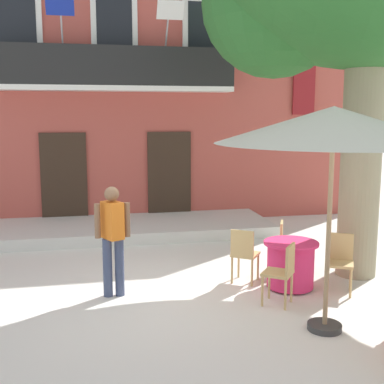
# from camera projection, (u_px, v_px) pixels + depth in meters

# --- Properties ---
(ground_plane) EXTENTS (120.00, 120.00, 0.00)m
(ground_plane) POSITION_uv_depth(u_px,v_px,m) (159.00, 291.00, 7.84)
(ground_plane) COLOR silver
(building_facade) EXTENTS (13.00, 5.09, 7.50)m
(building_facade) POSITION_uv_depth(u_px,v_px,m) (111.00, 78.00, 13.94)
(building_facade) COLOR #B24C42
(building_facade) RESTS_ON ground
(entrance_step_platform) EXTENTS (6.89, 2.23, 0.25)m
(entrance_step_platform) POSITION_uv_depth(u_px,v_px,m) (122.00, 229.00, 11.51)
(entrance_step_platform) COLOR silver
(entrance_step_platform) RESTS_ON ground
(cafe_table_middle) EXTENTS (0.86, 0.86, 0.76)m
(cafe_table_middle) POSITION_uv_depth(u_px,v_px,m) (290.00, 264.00, 7.90)
(cafe_table_middle) COLOR #E52D66
(cafe_table_middle) RESTS_ON ground
(cafe_chair_middle_0) EXTENTS (0.56, 0.56, 0.91)m
(cafe_chair_middle_0) POSITION_uv_depth(u_px,v_px,m) (244.00, 252.00, 8.11)
(cafe_chair_middle_0) COLOR tan
(cafe_chair_middle_0) RESTS_ON ground
(cafe_chair_middle_1) EXTENTS (0.56, 0.56, 0.91)m
(cafe_chair_middle_1) POSITION_uv_depth(u_px,v_px,m) (283.00, 270.00, 7.18)
(cafe_chair_middle_1) COLOR tan
(cafe_chair_middle_1) RESTS_ON ground
(cafe_chair_middle_2) EXTENTS (0.54, 0.54, 0.91)m
(cafe_chair_middle_2) POSITION_uv_depth(u_px,v_px,m) (340.00, 259.00, 7.73)
(cafe_chair_middle_2) COLOR tan
(cafe_chair_middle_2) RESTS_ON ground
(cafe_chair_middle_3) EXTENTS (0.53, 0.53, 0.91)m
(cafe_chair_middle_3) POSITION_uv_depth(u_px,v_px,m) (287.00, 244.00, 8.62)
(cafe_chair_middle_3) COLOR tan
(cafe_chair_middle_3) RESTS_ON ground
(cafe_umbrella) EXTENTS (2.90, 2.90, 2.85)m
(cafe_umbrella) POSITION_uv_depth(u_px,v_px,m) (333.00, 126.00, 6.02)
(cafe_umbrella) COLOR #997A56
(cafe_umbrella) RESTS_ON ground
(pedestrian_near_entrance) EXTENTS (0.53, 0.40, 1.69)m
(pedestrian_near_entrance) POSITION_uv_depth(u_px,v_px,m) (113.00, 235.00, 7.48)
(pedestrian_near_entrance) COLOR #384260
(pedestrian_near_entrance) RESTS_ON ground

